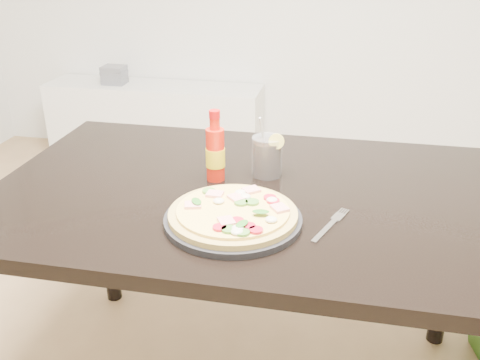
% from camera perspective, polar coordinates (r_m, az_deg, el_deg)
% --- Properties ---
extents(dining_table, '(1.40, 0.90, 0.75)m').
position_cam_1_polar(dining_table, '(1.50, 0.92, -3.79)').
color(dining_table, black).
rests_on(dining_table, ground).
extents(plate, '(0.33, 0.33, 0.02)m').
position_cam_1_polar(plate, '(1.29, -0.75, -4.25)').
color(plate, black).
rests_on(plate, dining_table).
extents(pizza, '(0.31, 0.31, 0.03)m').
position_cam_1_polar(pizza, '(1.28, -0.67, -3.50)').
color(pizza, tan).
rests_on(pizza, plate).
extents(hot_sauce_bottle, '(0.07, 0.07, 0.20)m').
position_cam_1_polar(hot_sauce_bottle, '(1.48, -2.65, 2.91)').
color(hot_sauce_bottle, red).
rests_on(hot_sauce_bottle, dining_table).
extents(cola_cup, '(0.09, 0.09, 0.18)m').
position_cam_1_polar(cola_cup, '(1.53, 2.90, 2.46)').
color(cola_cup, black).
rests_on(cola_cup, dining_table).
extents(fork, '(0.08, 0.18, 0.00)m').
position_cam_1_polar(fork, '(1.30, 9.72, -4.64)').
color(fork, silver).
rests_on(fork, dining_table).
extents(media_console, '(1.40, 0.34, 0.50)m').
position_cam_1_polar(media_console, '(3.60, -9.01, 6.14)').
color(media_console, white).
rests_on(media_console, ground).
extents(cd_stack, '(0.14, 0.12, 0.11)m').
position_cam_1_polar(cd_stack, '(3.60, -13.26, 10.86)').
color(cd_stack, slate).
rests_on(cd_stack, media_console).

